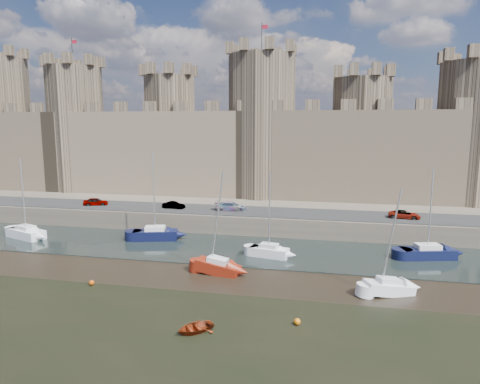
{
  "coord_description": "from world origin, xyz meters",
  "views": [
    {
      "loc": [
        13.41,
        -22.81,
        14.45
      ],
      "look_at": [
        3.93,
        22.0,
        7.15
      ],
      "focal_mm": 32.0,
      "sensor_mm": 36.0,
      "label": 1
    }
  ],
  "objects_px": {
    "car_0": "(96,202)",
    "sailboat_3": "(428,252)",
    "sailboat_5": "(389,287)",
    "sailboat_0": "(26,232)",
    "sailboat_1": "(155,234)",
    "car_1": "(174,205)",
    "car_2": "(231,206)",
    "sailboat_4": "(218,266)",
    "car_3": "(404,215)",
    "sailboat_2": "(269,251)"
  },
  "relations": [
    {
      "from": "car_2",
      "to": "sailboat_1",
      "type": "relative_size",
      "value": 0.4
    },
    {
      "from": "car_0",
      "to": "sailboat_5",
      "type": "bearing_deg",
      "value": -133.8
    },
    {
      "from": "car_3",
      "to": "car_2",
      "type": "bearing_deg",
      "value": 96.27
    },
    {
      "from": "car_1",
      "to": "sailboat_3",
      "type": "bearing_deg",
      "value": -100.35
    },
    {
      "from": "car_2",
      "to": "sailboat_1",
      "type": "height_order",
      "value": "sailboat_1"
    },
    {
      "from": "car_1",
      "to": "sailboat_2",
      "type": "relative_size",
      "value": 0.35
    },
    {
      "from": "sailboat_4",
      "to": "sailboat_5",
      "type": "distance_m",
      "value": 15.77
    },
    {
      "from": "car_1",
      "to": "car_0",
      "type": "bearing_deg",
      "value": 94.85
    },
    {
      "from": "sailboat_1",
      "to": "sailboat_3",
      "type": "height_order",
      "value": "sailboat_1"
    },
    {
      "from": "sailboat_1",
      "to": "sailboat_0",
      "type": "bearing_deg",
      "value": 173.67
    },
    {
      "from": "car_2",
      "to": "sailboat_0",
      "type": "bearing_deg",
      "value": 105.56
    },
    {
      "from": "car_0",
      "to": "car_3",
      "type": "relative_size",
      "value": 0.9
    },
    {
      "from": "car_3",
      "to": "sailboat_1",
      "type": "xyz_separation_m",
      "value": [
        -30.66,
        -7.62,
        -2.19
      ]
    },
    {
      "from": "car_3",
      "to": "sailboat_2",
      "type": "distance_m",
      "value": 19.63
    },
    {
      "from": "car_0",
      "to": "sailboat_5",
      "type": "xyz_separation_m",
      "value": [
        38.98,
        -19.6,
        -2.42
      ]
    },
    {
      "from": "car_2",
      "to": "sailboat_0",
      "type": "distance_m",
      "value": 26.69
    },
    {
      "from": "sailboat_4",
      "to": "sailboat_5",
      "type": "xyz_separation_m",
      "value": [
        15.65,
        -1.93,
        -0.07
      ]
    },
    {
      "from": "car_0",
      "to": "car_2",
      "type": "xyz_separation_m",
      "value": [
        20.44,
        0.41,
        0.04
      ]
    },
    {
      "from": "car_3",
      "to": "sailboat_5",
      "type": "relative_size",
      "value": 0.43
    },
    {
      "from": "car_1",
      "to": "sailboat_1",
      "type": "bearing_deg",
      "value": -172.39
    },
    {
      "from": "sailboat_3",
      "to": "sailboat_4",
      "type": "relative_size",
      "value": 0.97
    },
    {
      "from": "car_0",
      "to": "sailboat_3",
      "type": "bearing_deg",
      "value": -118.0
    },
    {
      "from": "car_2",
      "to": "sailboat_1",
      "type": "distance_m",
      "value": 11.46
    },
    {
      "from": "car_2",
      "to": "sailboat_3",
      "type": "height_order",
      "value": "sailboat_3"
    },
    {
      "from": "car_1",
      "to": "sailboat_0",
      "type": "distance_m",
      "value": 19.2
    },
    {
      "from": "sailboat_0",
      "to": "sailboat_5",
      "type": "height_order",
      "value": "sailboat_0"
    },
    {
      "from": "car_3",
      "to": "sailboat_2",
      "type": "relative_size",
      "value": 0.42
    },
    {
      "from": "sailboat_0",
      "to": "sailboat_4",
      "type": "height_order",
      "value": "sailboat_0"
    },
    {
      "from": "car_0",
      "to": "sailboat_3",
      "type": "xyz_separation_m",
      "value": [
        44.36,
        -8.53,
        -2.33
      ]
    },
    {
      "from": "car_2",
      "to": "sailboat_1",
      "type": "xyz_separation_m",
      "value": [
        -7.89,
        -7.99,
        -2.29
      ]
    },
    {
      "from": "car_3",
      "to": "sailboat_3",
      "type": "xyz_separation_m",
      "value": [
        1.15,
        -8.57,
        -2.27
      ]
    },
    {
      "from": "sailboat_4",
      "to": "car_2",
      "type": "bearing_deg",
      "value": 107.14
    },
    {
      "from": "sailboat_2",
      "to": "sailboat_5",
      "type": "relative_size",
      "value": 1.0
    },
    {
      "from": "sailboat_3",
      "to": "sailboat_4",
      "type": "bearing_deg",
      "value": -170.71
    },
    {
      "from": "sailboat_0",
      "to": "sailboat_3",
      "type": "distance_m",
      "value": 48.33
    },
    {
      "from": "car_3",
      "to": "sailboat_2",
      "type": "height_order",
      "value": "sailboat_2"
    },
    {
      "from": "car_3",
      "to": "sailboat_4",
      "type": "height_order",
      "value": "sailboat_4"
    },
    {
      "from": "sailboat_5",
      "to": "sailboat_1",
      "type": "bearing_deg",
      "value": 133.14
    },
    {
      "from": "car_3",
      "to": "sailboat_3",
      "type": "height_order",
      "value": "sailboat_3"
    },
    {
      "from": "sailboat_4",
      "to": "sailboat_0",
      "type": "bearing_deg",
      "value": 172.71
    },
    {
      "from": "car_1",
      "to": "sailboat_5",
      "type": "distance_m",
      "value": 33.35
    },
    {
      "from": "car_2",
      "to": "sailboat_4",
      "type": "bearing_deg",
      "value": -178.85
    },
    {
      "from": "sailboat_1",
      "to": "sailboat_3",
      "type": "distance_m",
      "value": 31.83
    },
    {
      "from": "sailboat_1",
      "to": "sailboat_3",
      "type": "relative_size",
      "value": 1.11
    },
    {
      "from": "car_1",
      "to": "sailboat_0",
      "type": "bearing_deg",
      "value": 127.07
    },
    {
      "from": "car_0",
      "to": "car_1",
      "type": "bearing_deg",
      "value": -106.84
    },
    {
      "from": "car_2",
      "to": "sailboat_5",
      "type": "relative_size",
      "value": 0.48
    },
    {
      "from": "sailboat_3",
      "to": "sailboat_0",
      "type": "bearing_deg",
      "value": 167.78
    },
    {
      "from": "car_0",
      "to": "sailboat_4",
      "type": "xyz_separation_m",
      "value": [
        23.33,
        -17.67,
        -2.35
      ]
    },
    {
      "from": "sailboat_1",
      "to": "car_1",
      "type": "bearing_deg",
      "value": 77.74
    }
  ]
}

